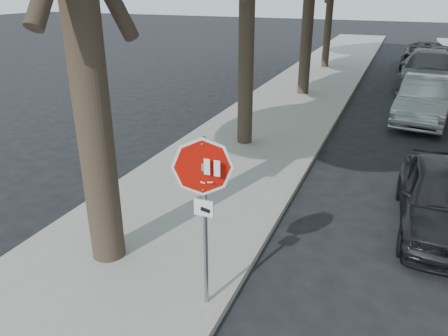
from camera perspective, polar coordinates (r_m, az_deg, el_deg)
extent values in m
plane|color=black|center=(6.71, 3.52, -19.24)|extent=(120.00, 120.00, 0.00)
cube|color=gray|center=(17.78, 8.47, 8.18)|extent=(4.00, 55.00, 0.12)
cube|color=#9E9384|center=(17.43, 15.06, 7.36)|extent=(0.12, 55.00, 0.13)
cylinder|color=gray|center=(6.07, -2.47, -7.58)|extent=(0.06, 0.06, 2.60)
cube|color=#99999E|center=(5.65, -2.75, 0.18)|extent=(0.05, 0.06, 0.10)
cylinder|color=#99999E|center=(5.64, -2.77, 0.17)|extent=(0.76, 0.32, 0.82)
cylinder|color=white|center=(5.63, -2.83, 0.12)|extent=(0.76, 0.32, 0.82)
cylinder|color=#B91007|center=(5.63, -2.85, 0.10)|extent=(0.68, 0.29, 0.74)
cube|color=white|center=(5.70, -4.82, 0.55)|extent=(0.08, 0.00, 0.22)
cube|color=white|center=(5.64, -3.54, 0.35)|extent=(0.08, 0.00, 0.22)
cube|color=white|center=(5.58, -2.25, 0.14)|extent=(0.08, 0.00, 0.22)
cube|color=white|center=(5.53, -0.92, -0.07)|extent=(0.08, 0.00, 0.22)
cube|color=silver|center=(5.74, -3.86, -1.54)|extent=(0.08, 0.00, 0.03)
cube|color=silver|center=(5.70, -2.86, -1.89)|extent=(0.08, 0.00, 0.03)
cube|color=silver|center=(5.65, -1.85, -1.89)|extent=(0.08, 0.00, 0.03)
cube|color=white|center=(5.89, -2.68, -5.24)|extent=(0.28, 0.02, 0.24)
cube|color=black|center=(5.88, -2.46, -5.52)|extent=(0.15, 0.00, 0.08)
imported|color=black|center=(9.50, 26.69, -3.46)|extent=(1.74, 4.02, 1.35)
imported|color=#96979D|center=(17.02, 24.82, 8.11)|extent=(2.16, 4.80, 1.53)
imported|color=#47484C|center=(22.49, 25.06, 11.47)|extent=(2.57, 5.98, 1.72)
imported|color=black|center=(28.33, 24.82, 13.21)|extent=(2.65, 5.37, 1.46)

